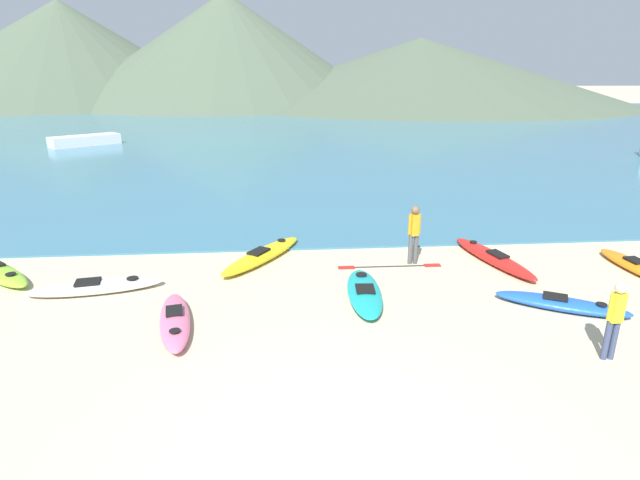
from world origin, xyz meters
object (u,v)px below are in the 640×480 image
(kayak_on_sand_1, at_px, (96,287))
(kayak_on_sand_4, at_px, (175,320))
(kayak_on_sand_5, at_px, (263,255))
(person_near_foreground, at_px, (615,316))
(kayak_on_sand_0, at_px, (364,292))
(kayak_on_sand_2, at_px, (493,257))
(kayak_on_sand_6, at_px, (638,267))
(moored_boat_1, at_px, (85,140))
(kayak_on_sand_3, at_px, (561,304))
(person_near_waterline, at_px, (414,231))
(loose_paddle, at_px, (390,266))

(kayak_on_sand_1, xyz_separation_m, kayak_on_sand_4, (2.22, -1.93, 0.02))
(kayak_on_sand_1, xyz_separation_m, kayak_on_sand_5, (3.91, 1.79, 0.03))
(person_near_foreground, bearing_deg, kayak_on_sand_0, 143.75)
(kayak_on_sand_2, distance_m, kayak_on_sand_6, 3.64)
(kayak_on_sand_4, bearing_deg, moored_boat_1, 112.57)
(kayak_on_sand_1, height_order, kayak_on_sand_4, kayak_on_sand_4)
(kayak_on_sand_3, bearing_deg, person_near_foreground, -97.10)
(kayak_on_sand_1, relative_size, person_near_foreground, 2.09)
(kayak_on_sand_0, bearing_deg, kayak_on_sand_2, 26.78)
(kayak_on_sand_4, xyz_separation_m, moored_boat_1, (-11.55, 27.78, 0.27))
(person_near_foreground, relative_size, person_near_waterline, 0.93)
(kayak_on_sand_0, distance_m, moored_boat_1, 30.97)
(kayak_on_sand_2, distance_m, kayak_on_sand_4, 8.56)
(kayak_on_sand_2, relative_size, loose_paddle, 1.25)
(kayak_on_sand_2, bearing_deg, kayak_on_sand_3, -83.47)
(kayak_on_sand_0, distance_m, kayak_on_sand_1, 6.38)
(kayak_on_sand_0, relative_size, kayak_on_sand_6, 0.96)
(moored_boat_1, bearing_deg, kayak_on_sand_6, -48.11)
(kayak_on_sand_0, relative_size, person_near_foreground, 1.82)
(kayak_on_sand_0, relative_size, kayak_on_sand_2, 0.79)
(kayak_on_sand_1, bearing_deg, kayak_on_sand_5, 24.60)
(person_near_foreground, xyz_separation_m, person_near_waterline, (-2.31, 5.00, 0.07))
(kayak_on_sand_3, xyz_separation_m, kayak_on_sand_5, (-6.65, 3.58, 0.02))
(person_near_foreground, bearing_deg, moored_boat_1, 123.51)
(person_near_foreground, height_order, person_near_waterline, person_near_waterline)
(kayak_on_sand_0, xyz_separation_m, kayak_on_sand_3, (4.24, -0.92, -0.01))
(loose_paddle, bearing_deg, person_near_waterline, 16.97)
(kayak_on_sand_1, bearing_deg, loose_paddle, 7.78)
(moored_boat_1, bearing_deg, kayak_on_sand_4, -67.43)
(kayak_on_sand_1, distance_m, loose_paddle, 7.39)
(person_near_waterline, bearing_deg, kayak_on_sand_2, -2.77)
(kayak_on_sand_3, distance_m, kayak_on_sand_4, 8.34)
(person_near_foreground, distance_m, loose_paddle, 5.71)
(kayak_on_sand_3, xyz_separation_m, kayak_on_sand_4, (-8.34, -0.14, 0.01))
(kayak_on_sand_1, relative_size, kayak_on_sand_5, 0.96)
(kayak_on_sand_6, bearing_deg, kayak_on_sand_4, -169.85)
(kayak_on_sand_1, xyz_separation_m, loose_paddle, (7.33, 1.00, -0.11))
(kayak_on_sand_4, bearing_deg, kayak_on_sand_3, 0.95)
(kayak_on_sand_5, bearing_deg, kayak_on_sand_0, -47.80)
(kayak_on_sand_2, bearing_deg, moored_boat_1, 128.30)
(kayak_on_sand_1, xyz_separation_m, kayak_on_sand_2, (10.23, 1.10, 0.02))
(kayak_on_sand_1, height_order, kayak_on_sand_3, kayak_on_sand_3)
(kayak_on_sand_5, distance_m, person_near_foreground, 8.52)
(kayak_on_sand_1, height_order, loose_paddle, kayak_on_sand_1)
(kayak_on_sand_1, distance_m, person_near_waterline, 8.13)
(kayak_on_sand_6, xyz_separation_m, loose_paddle, (-6.41, 0.87, -0.11))
(kayak_on_sand_5, bearing_deg, loose_paddle, -12.97)
(kayak_on_sand_6, bearing_deg, kayak_on_sand_5, 170.45)
(person_near_foreground, bearing_deg, kayak_on_sand_6, 48.87)
(kayak_on_sand_2, xyz_separation_m, person_near_waterline, (-2.23, 0.11, 0.79))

